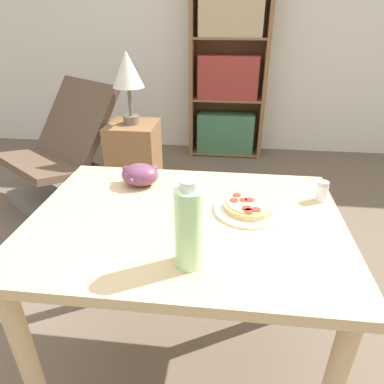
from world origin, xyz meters
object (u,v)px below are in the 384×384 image
object	(u,v)px
grape_bunch	(140,175)
lounge_chair_near	(62,167)
table_lamp	(127,73)
pizza_on_plate	(248,207)
salt_shaker	(322,191)
drink_bottle	(190,227)
bookshelf	(228,74)
side_table	(135,166)

from	to	relation	value
grape_bunch	lounge_chair_near	size ratio (longest dim) A/B	0.15
table_lamp	pizza_on_plate	bearing A→B (deg)	-58.63
grape_bunch	salt_shaker	distance (m)	0.68
pizza_on_plate	lounge_chair_near	size ratio (longest dim) A/B	0.23
drink_bottle	bookshelf	size ratio (longest dim) A/B	0.15
grape_bunch	table_lamp	world-z (taller)	table_lamp
bookshelf	side_table	xyz separation A→B (m)	(-0.63, -1.18, -0.48)
grape_bunch	table_lamp	xyz separation A→B (m)	(-0.34, 1.08, 0.21)
salt_shaker	bookshelf	xyz separation A→B (m)	(-0.38, 2.31, 0.03)
salt_shaker	table_lamp	bearing A→B (deg)	131.94
pizza_on_plate	salt_shaker	xyz separation A→B (m)	(0.26, 0.11, 0.02)
bookshelf	table_lamp	world-z (taller)	bookshelf
pizza_on_plate	drink_bottle	bearing A→B (deg)	-119.25
pizza_on_plate	table_lamp	distance (m)	1.47
pizza_on_plate	drink_bottle	world-z (taller)	drink_bottle
salt_shaker	side_table	distance (m)	1.59
side_table	grape_bunch	bearing A→B (deg)	-72.47
grape_bunch	salt_shaker	world-z (taller)	grape_bunch
salt_shaker	grape_bunch	bearing A→B (deg)	175.88
side_table	pizza_on_plate	bearing A→B (deg)	-58.63
drink_bottle	side_table	xyz separation A→B (m)	(-0.59, 1.53, -0.52)
grape_bunch	drink_bottle	distance (m)	0.52
pizza_on_plate	table_lamp	size ratio (longest dim) A/B	0.49
grape_bunch	drink_bottle	world-z (taller)	drink_bottle
lounge_chair_near	salt_shaker	bearing A→B (deg)	-0.28
drink_bottle	lounge_chair_near	size ratio (longest dim) A/B	0.25
pizza_on_plate	side_table	size ratio (longest dim) A/B	0.36
drink_bottle	bookshelf	bearing A→B (deg)	89.09
drink_bottle	pizza_on_plate	bearing A→B (deg)	60.75
table_lamp	lounge_chair_near	bearing A→B (deg)	-178.11
grape_bunch	drink_bottle	bearing A→B (deg)	-60.95
drink_bottle	salt_shaker	xyz separation A→B (m)	(0.43, 0.40, -0.08)
drink_bottle	side_table	world-z (taller)	drink_bottle
grape_bunch	salt_shaker	size ratio (longest dim) A/B	2.01
pizza_on_plate	bookshelf	bearing A→B (deg)	92.87
pizza_on_plate	table_lamp	world-z (taller)	table_lamp
pizza_on_plate	side_table	bearing A→B (deg)	121.37
lounge_chair_near	side_table	world-z (taller)	lounge_chair_near
side_table	lounge_chair_near	bearing A→B (deg)	-178.11
lounge_chair_near	table_lamp	world-z (taller)	table_lamp
side_table	table_lamp	bearing A→B (deg)	180.00
bookshelf	table_lamp	distance (m)	1.35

